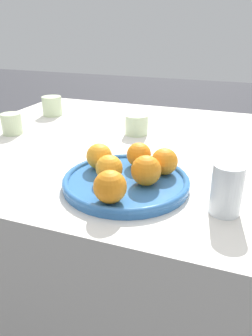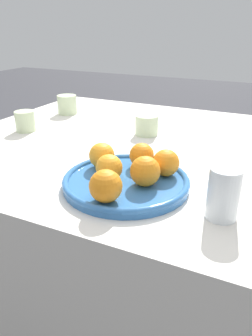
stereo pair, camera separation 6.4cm
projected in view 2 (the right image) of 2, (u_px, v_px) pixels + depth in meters
The scene contains 13 objects.
ground_plane at pixel (155, 306), 1.38m from camera, with size 12.00×12.00×0.00m, color #38383D.
table at pixel (158, 236), 1.23m from camera, with size 1.45×1.09×0.72m.
fruit_platter at pixel (126, 181), 0.81m from camera, with size 0.32×0.32×0.03m.
orange_0 at pixel (109, 168), 0.80m from camera, with size 0.07×0.07×0.07m.
orange_1 at pixel (142, 155), 0.87m from camera, with size 0.07×0.07×0.07m.
orange_2 at pixel (145, 171), 0.77m from camera, with size 0.07×0.07×0.07m.
orange_3 at pixel (106, 186), 0.70m from camera, with size 0.07×0.07×0.07m.
orange_4 at pixel (166, 163), 0.82m from camera, with size 0.07×0.07×0.07m.
orange_5 at pixel (102, 155), 0.87m from camera, with size 0.07×0.07×0.07m.
water_glass at pixel (223, 194), 0.67m from camera, with size 0.07×0.07×0.11m.
cup_0 at pixel (147, 125), 1.18m from camera, with size 0.08×0.08×0.07m.
cup_1 at pixel (25, 121), 1.22m from camera, with size 0.07×0.07×0.08m.
cup_2 at pixel (67, 105), 1.45m from camera, with size 0.08×0.08×0.08m.
Camera 2 is at (0.33, -0.97, 1.09)m, focal length 35.00 mm.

